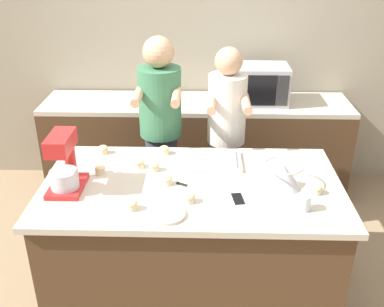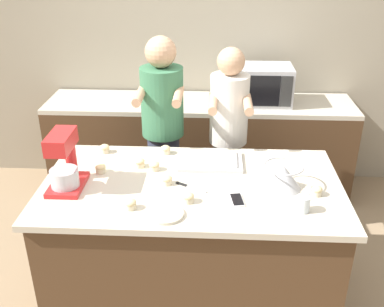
{
  "view_description": "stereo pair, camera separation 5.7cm",
  "coord_description": "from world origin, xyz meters",
  "px_view_note": "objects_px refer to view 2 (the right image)",
  "views": [
    {
      "loc": [
        0.07,
        -2.44,
        2.3
      ],
      "look_at": [
        0.0,
        0.05,
        1.07
      ],
      "focal_mm": 42.0,
      "sensor_mm": 36.0,
      "label": 1
    },
    {
      "loc": [
        0.13,
        -2.44,
        2.3
      ],
      "look_at": [
        0.0,
        0.05,
        1.07
      ],
      "focal_mm": 42.0,
      "sensor_mm": 36.0,
      "label": 2
    }
  ],
  "objects_px": {
    "stand_mixer": "(65,164)",
    "mixing_bowl": "(283,176)",
    "cupcake_4": "(140,163)",
    "person_left": "(163,136)",
    "cell_phone": "(237,200)",
    "cupcake_1": "(167,180)",
    "microwave_oven": "(264,85)",
    "baking_tray": "(211,161)",
    "small_plate": "(166,214)",
    "cupcake_0": "(130,204)",
    "cupcake_3": "(101,168)",
    "person_right": "(228,141)",
    "cupcake_7": "(105,149)",
    "cupcake_8": "(166,150)",
    "cupcake_6": "(154,166)",
    "cupcake_5": "(316,190)",
    "knife": "(189,187)",
    "drinking_glass": "(303,204)",
    "cupcake_2": "(188,198)"
  },
  "relations": [
    {
      "from": "cell_phone",
      "to": "small_plate",
      "type": "distance_m",
      "value": 0.44
    },
    {
      "from": "cupcake_2",
      "to": "cupcake_3",
      "type": "height_order",
      "value": "same"
    },
    {
      "from": "person_left",
      "to": "cupcake_7",
      "type": "xyz_separation_m",
      "value": [
        -0.38,
        -0.34,
        0.04
      ]
    },
    {
      "from": "baking_tray",
      "to": "knife",
      "type": "bearing_deg",
      "value": -111.17
    },
    {
      "from": "cell_phone",
      "to": "knife",
      "type": "height_order",
      "value": "cell_phone"
    },
    {
      "from": "person_right",
      "to": "cupcake_7",
      "type": "relative_size",
      "value": 22.91
    },
    {
      "from": "baking_tray",
      "to": "small_plate",
      "type": "distance_m",
      "value": 0.69
    },
    {
      "from": "mixing_bowl",
      "to": "cupcake_5",
      "type": "height_order",
      "value": "mixing_bowl"
    },
    {
      "from": "drinking_glass",
      "to": "mixing_bowl",
      "type": "bearing_deg",
      "value": 107.74
    },
    {
      "from": "cupcake_4",
      "to": "person_left",
      "type": "bearing_deg",
      "value": 79.9
    },
    {
      "from": "cupcake_4",
      "to": "drinking_glass",
      "type": "bearing_deg",
      "value": -25.8
    },
    {
      "from": "baking_tray",
      "to": "cupcake_2",
      "type": "xyz_separation_m",
      "value": [
        -0.12,
        -0.5,
        0.01
      ]
    },
    {
      "from": "person_left",
      "to": "person_right",
      "type": "height_order",
      "value": "person_left"
    },
    {
      "from": "cupcake_0",
      "to": "cupcake_3",
      "type": "height_order",
      "value": "same"
    },
    {
      "from": "baking_tray",
      "to": "cell_phone",
      "type": "distance_m",
      "value": 0.5
    },
    {
      "from": "cupcake_0",
      "to": "cell_phone",
      "type": "bearing_deg",
      "value": 10.5
    },
    {
      "from": "cupcake_4",
      "to": "cupcake_7",
      "type": "relative_size",
      "value": 1.0
    },
    {
      "from": "stand_mixer",
      "to": "cupcake_8",
      "type": "xyz_separation_m",
      "value": [
        0.55,
        0.5,
        -0.13
      ]
    },
    {
      "from": "stand_mixer",
      "to": "mixing_bowl",
      "type": "xyz_separation_m",
      "value": [
        1.32,
        0.06,
        -0.08
      ]
    },
    {
      "from": "stand_mixer",
      "to": "knife",
      "type": "height_order",
      "value": "stand_mixer"
    },
    {
      "from": "stand_mixer",
      "to": "cell_phone",
      "type": "height_order",
      "value": "stand_mixer"
    },
    {
      "from": "baking_tray",
      "to": "cupcake_7",
      "type": "bearing_deg",
      "value": 170.51
    },
    {
      "from": "mixing_bowl",
      "to": "cupcake_7",
      "type": "height_order",
      "value": "mixing_bowl"
    },
    {
      "from": "stand_mixer",
      "to": "knife",
      "type": "relative_size",
      "value": 1.82
    },
    {
      "from": "person_left",
      "to": "cupcake_8",
      "type": "distance_m",
      "value": 0.34
    },
    {
      "from": "cell_phone",
      "to": "cupcake_1",
      "type": "bearing_deg",
      "value": 158.14
    },
    {
      "from": "baking_tray",
      "to": "mixing_bowl",
      "type": "bearing_deg",
      "value": -34.39
    },
    {
      "from": "person_left",
      "to": "knife",
      "type": "xyz_separation_m",
      "value": [
        0.25,
        -0.79,
        0.01
      ]
    },
    {
      "from": "small_plate",
      "to": "cupcake_4",
      "type": "bearing_deg",
      "value": 112.39
    },
    {
      "from": "microwave_oven",
      "to": "knife",
      "type": "bearing_deg",
      "value": -111.26
    },
    {
      "from": "cupcake_1",
      "to": "cupcake_3",
      "type": "xyz_separation_m",
      "value": [
        -0.45,
        0.13,
        0.0
      ]
    },
    {
      "from": "cupcake_1",
      "to": "cupcake_3",
      "type": "relative_size",
      "value": 1.0
    },
    {
      "from": "microwave_oven",
      "to": "cupcake_5",
      "type": "height_order",
      "value": "microwave_oven"
    },
    {
      "from": "knife",
      "to": "cupcake_7",
      "type": "bearing_deg",
      "value": 144.04
    },
    {
      "from": "small_plate",
      "to": "cupcake_3",
      "type": "distance_m",
      "value": 0.67
    },
    {
      "from": "knife",
      "to": "cupcake_0",
      "type": "bearing_deg",
      "value": -141.21
    },
    {
      "from": "person_right",
      "to": "baking_tray",
      "type": "distance_m",
      "value": 0.49
    },
    {
      "from": "cupcake_7",
      "to": "person_right",
      "type": "bearing_deg",
      "value": 20.88
    },
    {
      "from": "baking_tray",
      "to": "cupcake_5",
      "type": "height_order",
      "value": "cupcake_5"
    },
    {
      "from": "person_right",
      "to": "cupcake_1",
      "type": "bearing_deg",
      "value": -117.56
    },
    {
      "from": "person_left",
      "to": "baking_tray",
      "type": "bearing_deg",
      "value": -51.03
    },
    {
      "from": "knife",
      "to": "cell_phone",
      "type": "bearing_deg",
      "value": -26.51
    },
    {
      "from": "stand_mixer",
      "to": "baking_tray",
      "type": "height_order",
      "value": "stand_mixer"
    },
    {
      "from": "mixing_bowl",
      "to": "cupcake_8",
      "type": "distance_m",
      "value": 0.88
    },
    {
      "from": "mixing_bowl",
      "to": "cupcake_6",
      "type": "relative_size",
      "value": 3.52
    },
    {
      "from": "cupcake_4",
      "to": "baking_tray",
      "type": "bearing_deg",
      "value": 9.51
    },
    {
      "from": "knife",
      "to": "cupcake_5",
      "type": "height_order",
      "value": "cupcake_5"
    },
    {
      "from": "mixing_bowl",
      "to": "microwave_oven",
      "type": "relative_size",
      "value": 0.49
    },
    {
      "from": "cell_phone",
      "to": "cupcake_8",
      "type": "relative_size",
      "value": 2.23
    },
    {
      "from": "cupcake_8",
      "to": "cupcake_6",
      "type": "bearing_deg",
      "value": -100.83
    }
  ]
}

